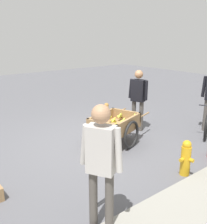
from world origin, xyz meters
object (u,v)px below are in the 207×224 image
Objects in this scene: fruit_cart at (115,126)px; dog at (106,109)px; vendor_person at (138,95)px; bystander_person at (101,158)px; fire_hydrant at (186,158)px.

dog is at bearing -123.67° from fruit_cart.
fruit_cart is at bearing 18.03° from vendor_person.
fruit_cart is 2.97m from bystander_person.
vendor_person is at bearing -114.80° from fire_hydrant.
fire_hydrant is 2.21m from bystander_person.
vendor_person is (-1.09, -0.36, 0.52)m from fruit_cart.
bystander_person is (2.09, 0.20, 0.70)m from fire_hydrant.
dog is 5.02m from bystander_person.
vendor_person is at bearing 87.66° from dog.
dog is 0.80× the size of fire_hydrant.
dog is (-0.06, -1.37, -0.68)m from vendor_person.
fruit_cart is 1.89m from fire_hydrant.
vendor_person is 1.53m from dog.
fruit_cart is at bearing 56.33° from dog.
fruit_cart is at bearing -88.23° from fire_hydrant.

